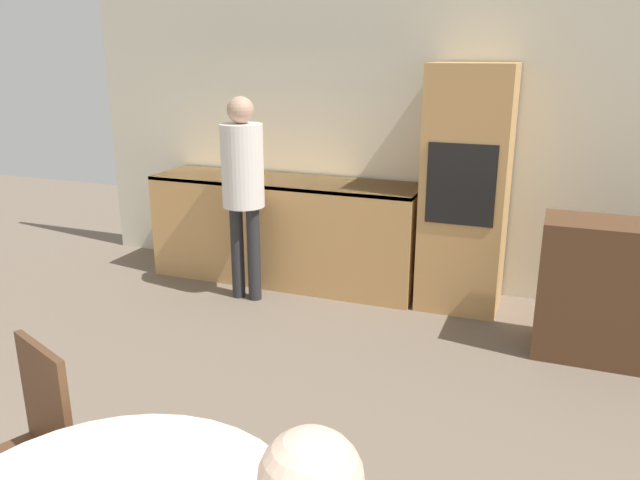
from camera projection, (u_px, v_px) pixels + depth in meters
name	position (u px, v px, depth m)	size (l,w,h in m)	color
wall_back	(423.00, 136.00, 5.16)	(6.29, 0.05, 2.60)	beige
kitchen_counter	(285.00, 229.00, 5.48)	(2.37, 0.60, 0.92)	tan
oven_unit	(466.00, 190.00, 4.82)	(0.63, 0.59, 1.89)	tan
sideboard	(632.00, 294.00, 4.02)	(1.16, 0.45, 0.93)	#51331E
chair_far_left	(27.00, 449.00, 2.37)	(0.52, 0.52, 0.92)	#51331E
person_standing	(243.00, 177.00, 4.91)	(0.33, 0.33, 1.65)	#262628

